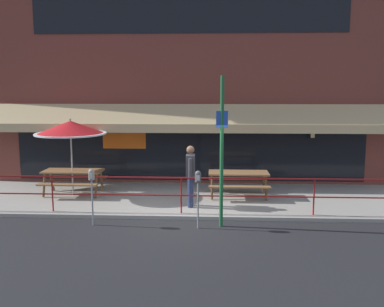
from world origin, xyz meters
name	(u,v)px	position (x,y,z in m)	size (l,w,h in m)	color
ground_plane	(180,220)	(0.00, 0.00, 0.00)	(120.00, 120.00, 0.00)	#232326
patio_deck	(185,199)	(0.00, 2.00, 0.05)	(15.00, 4.00, 0.10)	#9E998E
restaurant_building	(189,65)	(0.00, 4.23, 4.15)	(15.00, 1.60, 8.37)	brown
patio_railing	(181,187)	(0.00, 0.30, 0.80)	(13.84, 0.04, 0.97)	maroon
picnic_table_left	(73,175)	(-3.49, 2.15, 0.71)	(1.80, 1.42, 0.76)	brown
picnic_table_centre	(238,177)	(1.60, 2.11, 0.71)	(1.80, 1.42, 0.76)	brown
patio_umbrella_left	(70,128)	(-3.49, 2.08, 2.18)	(2.14, 2.14, 2.38)	#B7B2A8
pedestrian_walking	(190,173)	(0.21, 0.96, 1.06)	(0.25, 0.62, 1.71)	navy
parking_meter_near	(92,180)	(-2.14, -0.51, 1.15)	(0.15, 0.16, 1.42)	gray
parking_meter_far	(198,182)	(0.47, -0.62, 1.15)	(0.15, 0.16, 1.42)	gray
street_sign_pole	(222,150)	(1.04, -0.45, 1.89)	(0.28, 0.09, 3.66)	#1E6033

